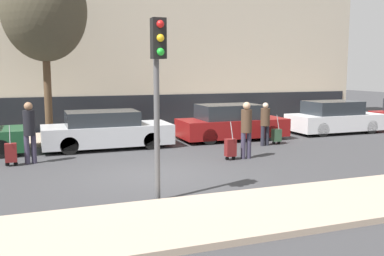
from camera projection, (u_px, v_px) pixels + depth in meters
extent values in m
plane|color=#38383A|center=(154.00, 175.00, 11.37)|extent=(80.00, 80.00, 0.00)
cube|color=tan|center=(208.00, 218.00, 7.88)|extent=(28.00, 2.50, 0.12)
cube|color=tan|center=(109.00, 136.00, 17.87)|extent=(28.00, 3.00, 0.12)
cube|color=#B7AD99|center=(93.00, 12.00, 20.55)|extent=(28.00, 2.96, 11.08)
cube|color=black|center=(101.00, 113.00, 19.79)|extent=(27.44, 0.06, 1.60)
cylinder|color=black|center=(1.00, 149.00, 13.48)|extent=(0.60, 0.18, 0.60)
cylinder|color=black|center=(4.00, 141.00, 15.07)|extent=(0.60, 0.18, 0.60)
cube|color=#B7BABF|center=(108.00, 134.00, 15.28)|extent=(4.50, 1.81, 0.70)
cube|color=#23282D|center=(102.00, 118.00, 15.14)|extent=(2.48, 1.59, 0.49)
cylinder|color=black|center=(151.00, 141.00, 15.03)|extent=(0.60, 0.18, 0.60)
cylinder|color=black|center=(140.00, 134.00, 16.55)|extent=(0.60, 0.18, 0.60)
cylinder|color=black|center=(69.00, 146.00, 14.06)|extent=(0.60, 0.18, 0.60)
cylinder|color=black|center=(66.00, 138.00, 15.58)|extent=(0.60, 0.18, 0.60)
cube|color=maroon|center=(232.00, 127.00, 17.16)|extent=(4.30, 1.79, 0.70)
cube|color=#23282D|center=(229.00, 112.00, 17.01)|extent=(2.37, 1.58, 0.58)
cylinder|color=black|center=(271.00, 133.00, 16.90)|extent=(0.60, 0.18, 0.60)
cylinder|color=black|center=(252.00, 128.00, 18.39)|extent=(0.60, 0.18, 0.60)
cylinder|color=black|center=(209.00, 137.00, 15.97)|extent=(0.60, 0.18, 0.60)
cylinder|color=black|center=(194.00, 131.00, 17.47)|extent=(0.60, 0.18, 0.60)
cube|color=silver|center=(335.00, 122.00, 19.03)|extent=(4.15, 1.80, 0.70)
cube|color=#23282D|center=(332.00, 108.00, 18.89)|extent=(2.28, 1.58, 0.58)
cylinder|color=black|center=(371.00, 127.00, 18.76)|extent=(0.60, 0.18, 0.60)
cylinder|color=black|center=(346.00, 123.00, 20.26)|extent=(0.60, 0.18, 0.60)
cylinder|color=black|center=(322.00, 130.00, 17.86)|extent=(0.60, 0.18, 0.60)
cylinder|color=black|center=(300.00, 125.00, 19.36)|extent=(0.60, 0.18, 0.60)
cylinder|color=black|center=(382.00, 122.00, 20.77)|extent=(0.60, 0.18, 0.60)
cylinder|color=#383347|center=(27.00, 150.00, 12.63)|extent=(0.15, 0.15, 0.85)
cylinder|color=#383347|center=(34.00, 149.00, 12.75)|extent=(0.15, 0.15, 0.85)
cylinder|color=black|center=(29.00, 123.00, 12.59)|extent=(0.34, 0.34, 0.74)
sphere|color=#936B4C|center=(28.00, 106.00, 12.52)|extent=(0.24, 0.24, 0.24)
cube|color=maroon|center=(11.00, 153.00, 12.38)|extent=(0.32, 0.24, 0.54)
cylinder|color=black|center=(7.00, 164.00, 12.39)|extent=(0.12, 0.03, 0.12)
cylinder|color=black|center=(16.00, 164.00, 12.47)|extent=(0.12, 0.03, 0.12)
cylinder|color=gray|center=(10.00, 134.00, 12.24)|extent=(0.02, 0.19, 0.53)
cylinder|color=#383347|center=(243.00, 146.00, 13.40)|extent=(0.15, 0.15, 0.83)
cylinder|color=#383347|center=(249.00, 145.00, 13.47)|extent=(0.15, 0.15, 0.83)
cylinder|color=#473323|center=(246.00, 121.00, 13.33)|extent=(0.34, 0.34, 0.72)
sphere|color=tan|center=(247.00, 106.00, 13.27)|extent=(0.23, 0.23, 0.23)
cube|color=maroon|center=(230.00, 147.00, 13.23)|extent=(0.32, 0.24, 0.54)
cylinder|color=black|center=(227.00, 158.00, 13.23)|extent=(0.12, 0.03, 0.12)
cylinder|color=black|center=(234.00, 158.00, 13.31)|extent=(0.12, 0.03, 0.12)
cylinder|color=gray|center=(232.00, 130.00, 13.09)|extent=(0.02, 0.19, 0.53)
cylinder|color=#23232D|center=(267.00, 135.00, 15.82)|extent=(0.15, 0.15, 0.74)
cylinder|color=#23232D|center=(263.00, 136.00, 15.73)|extent=(0.15, 0.15, 0.74)
cylinder|color=#473323|center=(265.00, 117.00, 15.68)|extent=(0.34, 0.34, 0.64)
sphere|color=beige|center=(266.00, 105.00, 15.63)|extent=(0.21, 0.21, 0.21)
cube|color=#335138|center=(276.00, 135.00, 16.04)|extent=(0.32, 0.24, 0.46)
cylinder|color=black|center=(274.00, 143.00, 16.04)|extent=(0.12, 0.03, 0.12)
cylinder|color=black|center=(279.00, 143.00, 16.12)|extent=(0.12, 0.03, 0.12)
cylinder|color=gray|center=(278.00, 122.00, 15.91)|extent=(0.02, 0.19, 0.53)
cylinder|color=#515154|center=(157.00, 112.00, 8.85)|extent=(0.12, 0.12, 3.78)
cube|color=black|center=(158.00, 38.00, 8.48)|extent=(0.28, 0.24, 0.80)
sphere|color=red|center=(160.00, 24.00, 8.31)|extent=(0.15, 0.15, 0.15)
sphere|color=gold|center=(160.00, 38.00, 8.35)|extent=(0.15, 0.15, 0.15)
sphere|color=green|center=(161.00, 52.00, 8.38)|extent=(0.15, 0.15, 0.15)
cylinder|color=#4C3826|center=(48.00, 95.00, 16.12)|extent=(0.28, 0.28, 3.44)
ellipsoid|color=#423D2D|center=(44.00, 10.00, 15.71)|extent=(3.10, 3.10, 3.79)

